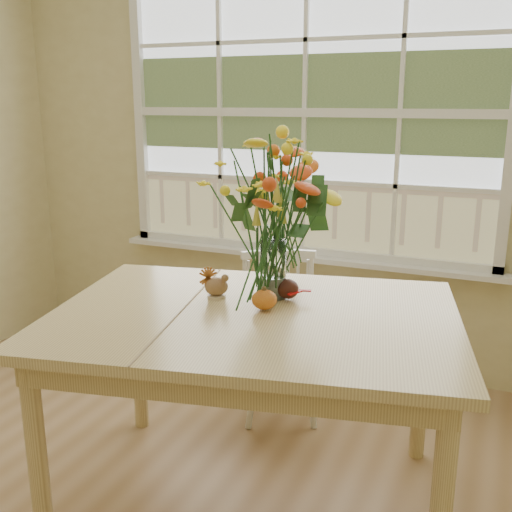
% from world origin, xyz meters
% --- Properties ---
extents(wall_back, '(4.00, 0.02, 2.70)m').
position_xyz_m(wall_back, '(0.00, 2.25, 1.35)').
color(wall_back, '#CCBE82').
rests_on(wall_back, floor).
extents(window, '(2.42, 0.12, 1.74)m').
position_xyz_m(window, '(0.00, 2.21, 1.53)').
color(window, silver).
rests_on(window, wall_back).
extents(dining_table, '(1.74, 1.40, 0.83)m').
position_xyz_m(dining_table, '(0.29, 0.81, 0.74)').
color(dining_table, tan).
rests_on(dining_table, floor).
extents(windsor_chair, '(0.51, 0.51, 0.84)m').
position_xyz_m(windsor_chair, '(0.10, 1.58, 0.47)').
color(windsor_chair, white).
rests_on(windsor_chair, floor).
extents(flower_vase, '(0.51, 0.51, 0.61)m').
position_xyz_m(flower_vase, '(0.28, 1.01, 1.19)').
color(flower_vase, white).
rests_on(flower_vase, dining_table).
extents(pumpkin, '(0.10, 0.10, 0.08)m').
position_xyz_m(pumpkin, '(0.31, 0.85, 0.87)').
color(pumpkin, '#C84A17').
rests_on(pumpkin, dining_table).
extents(turkey_figurine, '(0.12, 0.11, 0.12)m').
position_xyz_m(turkey_figurine, '(0.07, 0.91, 0.88)').
color(turkey_figurine, '#CCB78C').
rests_on(turkey_figurine, dining_table).
extents(dark_gourd, '(0.13, 0.11, 0.08)m').
position_xyz_m(dark_gourd, '(0.35, 1.01, 0.87)').
color(dark_gourd, '#38160F').
rests_on(dark_gourd, dining_table).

